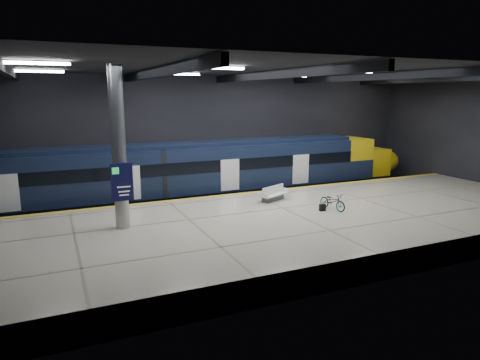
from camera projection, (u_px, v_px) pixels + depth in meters
ground at (273, 223)px, 22.92m from camera, size 30.00×30.00×0.00m
room_shell at (275, 116)px, 21.79m from camera, size 30.10×16.10×8.05m
platform at (298, 226)px, 20.57m from camera, size 30.00×11.00×1.10m
safety_strip at (251, 193)px, 25.16m from camera, size 30.00×0.40×0.01m
rails at (233, 199)px, 27.82m from camera, size 30.00×1.52×0.16m
train at (203, 172)px, 26.62m from camera, size 29.40×2.84×3.79m
bench at (273, 195)px, 23.29m from camera, size 1.99×1.44×0.81m
bicycle at (333, 201)px, 21.39m from camera, size 0.87×1.71×0.86m
pannier_bag at (322, 207)px, 21.20m from camera, size 0.32×0.21×0.35m
info_column at (119, 151)px, 17.92m from camera, size 0.90×0.78×6.90m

